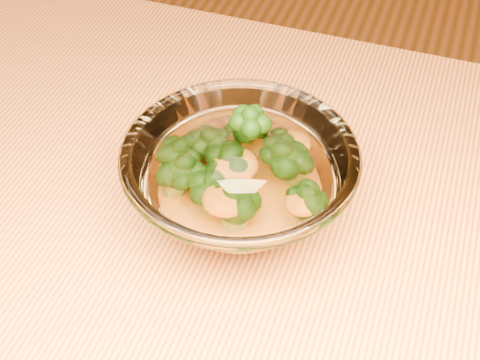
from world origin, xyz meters
name	(u,v)px	position (x,y,z in m)	size (l,w,h in m)	color
glass_bowl	(240,184)	(0.00, 0.10, 0.79)	(0.19, 0.19, 0.08)	white
cheese_sauce	(240,198)	(0.00, 0.10, 0.78)	(0.09, 0.09, 0.03)	orange
broccoli_heap	(238,171)	(-0.01, 0.11, 0.80)	(0.14, 0.11, 0.07)	black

